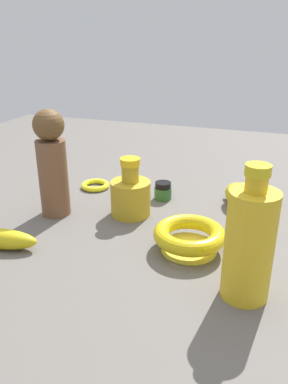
% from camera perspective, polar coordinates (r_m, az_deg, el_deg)
% --- Properties ---
extents(ground, '(2.00, 2.00, 0.00)m').
position_cam_1_polar(ground, '(0.90, 0.00, -4.72)').
color(ground, '#5B5651').
extents(bottle_tall, '(0.08, 0.08, 0.23)m').
position_cam_1_polar(bottle_tall, '(0.65, 15.24, -7.27)').
color(bottle_tall, gold).
rests_on(bottle_tall, ground).
extents(nail_polish_jar, '(0.05, 0.05, 0.05)m').
position_cam_1_polar(nail_polish_jar, '(1.02, 2.93, 0.17)').
color(nail_polish_jar, '#2C5E2A').
rests_on(nail_polish_jar, ground).
extents(bottle_short, '(0.10, 0.10, 0.14)m').
position_cam_1_polar(bottle_short, '(0.93, -1.99, -0.42)').
color(bottle_short, '#B59420').
rests_on(bottle_short, ground).
extents(bangle, '(0.08, 0.08, 0.02)m').
position_cam_1_polar(bangle, '(1.11, -7.18, 1.00)').
color(bangle, yellow).
rests_on(bangle, ground).
extents(bowl, '(0.15, 0.15, 0.05)m').
position_cam_1_polar(bowl, '(0.79, 6.69, -6.54)').
color(bowl, yellow).
rests_on(bowl, ground).
extents(cat_figurine, '(0.13, 0.12, 0.10)m').
position_cam_1_polar(cat_figurine, '(0.98, 14.58, -0.45)').
color(cat_figurine, gold).
rests_on(cat_figurine, ground).
extents(person_figure_adult, '(0.07, 0.07, 0.26)m').
position_cam_1_polar(person_figure_adult, '(0.93, -13.38, 4.17)').
color(person_figure_adult, brown).
rests_on(person_figure_adult, ground).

